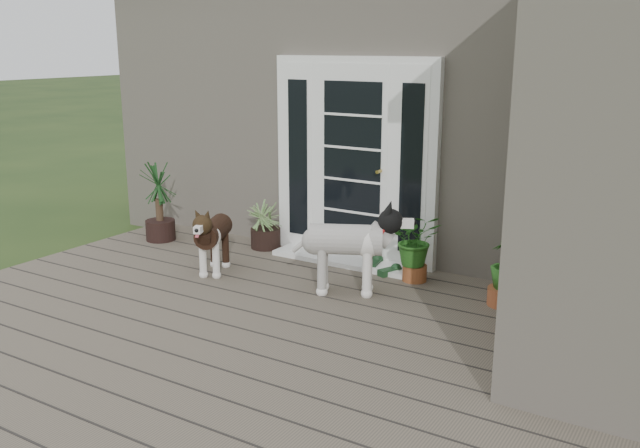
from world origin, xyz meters
The scene contains 14 objects.
deck centered at (0.00, 0.40, 0.06)m, with size 6.20×4.60×0.12m, color #6B5B4C.
house_main centered at (0.00, 4.65, 1.55)m, with size 7.40×4.00×3.10m, color #665E54.
door_unit centered at (-0.20, 2.60, 1.19)m, with size 1.90×0.14×2.15m, color white.
door_step centered at (-0.20, 2.40, 0.14)m, with size 1.60×0.40×0.05m, color white.
brindle_dog centered at (-1.16, 1.41, 0.44)m, with size 0.33×0.76×0.63m, color black, non-canonical shape.
white_dog centered at (0.28, 1.58, 0.50)m, with size 0.39×0.91×0.76m, color white, non-canonical shape.
spider_plant centered at (-1.23, 2.40, 0.42)m, with size 0.57×0.57×0.61m, color #99B16D, non-canonical shape.
yucca centered at (-2.49, 2.01, 0.60)m, with size 0.66×0.66×0.95m, color black, non-canonical shape.
herb_a centered at (0.69, 2.24, 0.43)m, with size 0.48×0.48×0.61m, color #19581E.
herb_b centered at (1.64, 2.39, 0.42)m, with size 0.39×0.39×0.59m, color #1C621C.
herb_c centered at (1.65, 2.06, 0.37)m, with size 0.33×0.33×0.51m, color #1D641C.
sapling centered at (2.00, 1.60, 1.01)m, with size 0.52×0.52×1.78m, color #1C5919, non-canonical shape.
clog_left centered at (0.17, 2.40, 0.17)m, with size 0.15×0.33×0.10m, color black, non-canonical shape.
clog_right centered at (0.41, 2.27, 0.16)m, with size 0.13×0.29×0.09m, color #17391B, non-canonical shape.
Camera 1 is at (3.28, -3.74, 2.39)m, focal length 38.70 mm.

